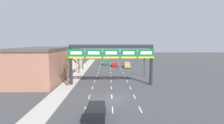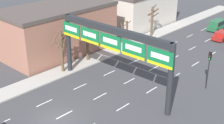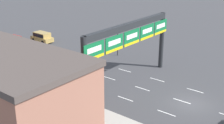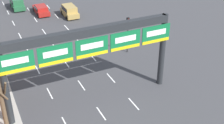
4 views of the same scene
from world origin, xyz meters
The scene contains 15 objects.
ground_plane centered at (0.00, 0.00, 0.00)m, with size 220.00×220.00×0.00m, color #3D3D3F.
sidewalk_left centered at (-8.00, 0.00, 0.07)m, with size 2.80×110.00×0.15m.
lane_dashes centered at (0.00, 13.50, 0.01)m, with size 6.72×67.00×0.01m.
sign_gantry centered at (0.00, 7.95, 5.63)m, with size 15.54×0.70×7.47m.
building_near centered at (-14.02, 11.55, 3.42)m, with size 8.60×16.50×6.83m.
building_far centered at (-14.80, 30.31, 3.20)m, with size 10.21×13.66×6.39m.
car_red centered at (1.46, 33.13, 0.73)m, with size 1.82×4.65×1.35m.
suv_green centered at (-1.49, 37.24, 1.01)m, with size 1.86×4.41×1.82m.
suv_black centered at (-1.72, -6.99, 0.90)m, with size 1.91×4.80×1.60m.
suv_gold centered at (5.17, 30.09, 0.96)m, with size 1.88×4.08×1.72m.
traffic_light_near_gantry centered at (7.63, 15.52, 3.20)m, with size 0.30×0.35×4.47m.
tree_bare_closest centered at (-8.06, 19.89, 2.34)m, with size 1.66×2.16×4.31m.
tree_bare_second centered at (-8.23, 11.95, 3.06)m, with size 2.09×2.08×5.31m.
tree_bare_third centered at (-8.02, 26.47, 2.94)m, with size 2.01×1.45×5.30m.
tree_bare_furthest centered at (-7.93, 7.25, 3.18)m, with size 1.76×2.13×5.35m.
Camera 1 is at (-0.40, -23.74, 7.92)m, focal length 28.00 mm.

